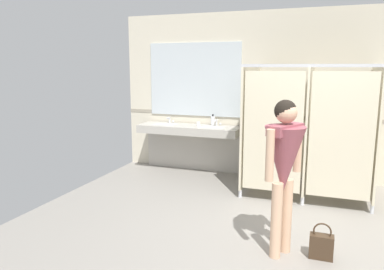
{
  "coord_description": "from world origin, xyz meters",
  "views": [
    {
      "loc": [
        0.12,
        -3.83,
        1.9
      ],
      "look_at": [
        -1.61,
        0.92,
        0.97
      ],
      "focal_mm": 34.85,
      "sensor_mm": 36.0,
      "label": 1
    }
  ],
  "objects_px": {
    "person_standing": "(284,160)",
    "handbag": "(321,246)",
    "paper_cup": "(198,124)",
    "soap_dispenser": "(213,121)"
  },
  "relations": [
    {
      "from": "paper_cup",
      "to": "soap_dispenser",
      "type": "bearing_deg",
      "value": 49.08
    },
    {
      "from": "person_standing",
      "to": "soap_dispenser",
      "type": "xyz_separation_m",
      "value": [
        -1.55,
        2.68,
        -0.05
      ]
    },
    {
      "from": "person_standing",
      "to": "soap_dispenser",
      "type": "height_order",
      "value": "person_standing"
    },
    {
      "from": "soap_dispenser",
      "to": "paper_cup",
      "type": "relative_size",
      "value": 2.38
    },
    {
      "from": "person_standing",
      "to": "handbag",
      "type": "xyz_separation_m",
      "value": [
        0.4,
        0.06,
        -0.86
      ]
    },
    {
      "from": "person_standing",
      "to": "handbag",
      "type": "relative_size",
      "value": 4.24
    },
    {
      "from": "handbag",
      "to": "soap_dispenser",
      "type": "distance_m",
      "value": 3.37
    },
    {
      "from": "handbag",
      "to": "paper_cup",
      "type": "xyz_separation_m",
      "value": [
        -2.14,
        2.4,
        0.77
      ]
    },
    {
      "from": "handbag",
      "to": "soap_dispenser",
      "type": "bearing_deg",
      "value": 126.48
    },
    {
      "from": "handbag",
      "to": "paper_cup",
      "type": "relative_size",
      "value": 4.41
    }
  ]
}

